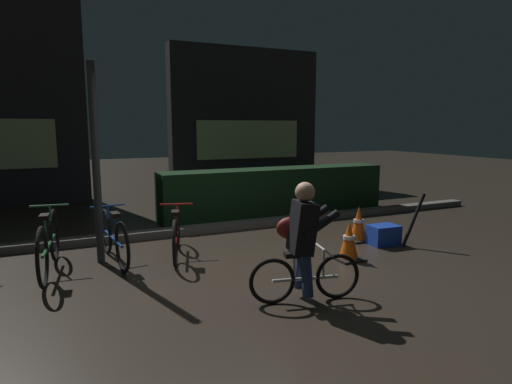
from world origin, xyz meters
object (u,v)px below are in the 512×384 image
parked_bike_left_mid (49,244)px  traffic_cone_far (359,224)px  traffic_cone_near (349,241)px  blue_crate (383,235)px  street_post (96,165)px  parked_bike_center_right (176,234)px  cyclist (303,242)px  closed_umbrella (414,220)px  parked_bike_center_left (114,238)px

parked_bike_left_mid → traffic_cone_far: size_ratio=3.16×
traffic_cone_near → traffic_cone_far: 1.06m
parked_bike_left_mid → blue_crate: parked_bike_left_mid is taller
street_post → parked_bike_center_right: size_ratio=1.76×
traffic_cone_far → cyclist: (-2.03, -1.69, 0.36)m
parked_bike_center_right → cyclist: cyclist is taller
parked_bike_left_mid → closed_umbrella: parked_bike_left_mid is taller
parked_bike_center_right → blue_crate: size_ratio=3.36×
street_post → parked_bike_center_left: size_ratio=1.64×
blue_crate → parked_bike_center_right: bearing=166.5°
street_post → blue_crate: size_ratio=5.91×
street_post → parked_bike_left_mid: (-0.61, -0.19, -0.94)m
parked_bike_center_left → blue_crate: bearing=-108.0°
street_post → traffic_cone_far: bearing=-8.2°
parked_bike_left_mid → blue_crate: size_ratio=3.97×
parked_bike_center_left → cyclist: bearing=-149.2°
cyclist → closed_umbrella: cyclist is taller
parked_bike_center_left → blue_crate: size_ratio=3.60×
blue_crate → closed_umbrella: closed_umbrella is taller
parked_bike_center_left → closed_umbrella: bearing=-110.3°
traffic_cone_far → street_post: bearing=171.8°
parked_bike_left_mid → closed_umbrella: size_ratio=2.05×
parked_bike_center_left → traffic_cone_far: (3.64, -0.48, -0.07)m
traffic_cone_near → traffic_cone_far: size_ratio=0.98×
traffic_cone_near → closed_umbrella: bearing=6.6°
cyclist → street_post: bearing=140.8°
street_post → parked_bike_left_mid: size_ratio=1.49×
parked_bike_center_right → traffic_cone_near: size_ratio=2.73×
closed_umbrella → parked_bike_left_mid: bearing=173.1°
cyclist → closed_umbrella: size_ratio=1.47×
parked_bike_center_left → traffic_cone_near: 3.15m
traffic_cone_near → blue_crate: traffic_cone_near is taller
parked_bike_center_left → parked_bike_center_right: (0.82, -0.11, -0.01)m
parked_bike_left_mid → cyclist: size_ratio=1.40×
parked_bike_center_right → closed_umbrella: size_ratio=1.74×
traffic_cone_near → cyclist: 1.63m
traffic_cone_near → parked_bike_center_right: bearing=151.5°
traffic_cone_far → blue_crate: traffic_cone_far is taller
street_post → closed_umbrella: size_ratio=3.06×
street_post → parked_bike_left_mid: 1.13m
parked_bike_left_mid → parked_bike_center_left: (0.77, 0.12, -0.03)m
traffic_cone_far → blue_crate: (0.20, -0.35, -0.12)m
parked_bike_left_mid → parked_bike_center_left: 0.78m
traffic_cone_far → parked_bike_left_mid: bearing=175.3°
parked_bike_center_left → cyclist: 2.71m
parked_bike_left_mid → traffic_cone_near: parked_bike_left_mid is taller
parked_bike_center_left → parked_bike_center_right: parked_bike_center_left is taller
parked_bike_left_mid → blue_crate: (4.61, -0.71, -0.21)m
parked_bike_center_right → traffic_cone_far: (2.82, -0.37, -0.06)m
parked_bike_center_left → parked_bike_center_right: size_ratio=1.07×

